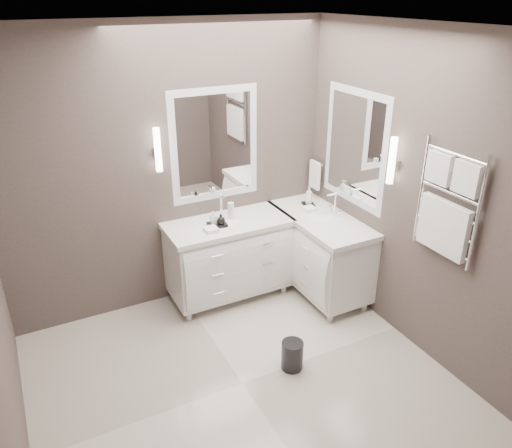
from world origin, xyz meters
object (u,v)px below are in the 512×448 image
vanity_back (229,254)px  vanity_right (319,249)px  waste_bin (292,355)px  towel_ladder (447,209)px

vanity_back → vanity_right: bearing=-20.4°
vanity_right → vanity_back: bearing=159.6°
vanity_back → vanity_right: 0.93m
waste_bin → vanity_back: bearing=90.2°
vanity_back → waste_bin: vanity_back is taller
vanity_back → vanity_right: size_ratio=1.00×
vanity_back → waste_bin: 1.30m
vanity_back → towel_ladder: bearing=-55.9°
towel_ladder → waste_bin: (-1.10, 0.38, -1.26)m
vanity_right → waste_bin: size_ratio=4.81×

